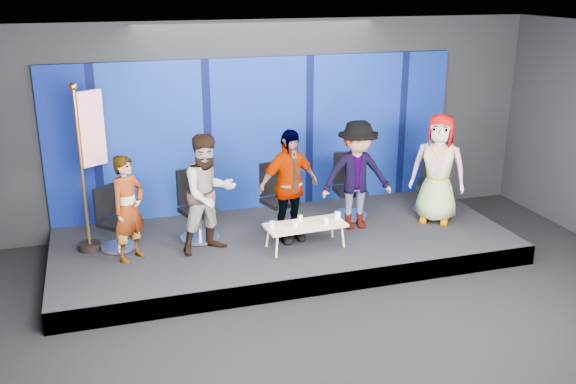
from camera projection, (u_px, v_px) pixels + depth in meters
name	position (u px, v px, depth m)	size (l,w,h in m)	color
ground	(343.00, 333.00, 7.85)	(10.00, 10.00, 0.00)	black
room_walls	(349.00, 140.00, 7.08)	(10.02, 8.02, 3.51)	black
riser	(284.00, 245.00, 10.07)	(7.00, 3.00, 0.30)	black
backdrop	(259.00, 134.00, 10.92)	(7.00, 0.08, 2.60)	#070F54
chair_a	(115.00, 229.00, 9.47)	(0.75, 0.75, 0.95)	silver
panelist_a	(128.00, 208.00, 8.97)	(0.56, 0.37, 1.53)	black
chair_b	(197.00, 217.00, 9.81)	(0.77, 0.77, 1.09)	silver
panelist_b	(209.00, 194.00, 9.23)	(0.86, 0.67, 1.76)	black
chair_c	(278.00, 207.00, 10.24)	(0.75, 0.75, 1.07)	silver
panelist_c	(289.00, 186.00, 9.62)	(1.02, 0.42, 1.74)	black
chair_d	(349.00, 196.00, 10.75)	(0.66, 0.66, 1.08)	silver
panelist_d	(357.00, 175.00, 10.10)	(1.13, 0.65, 1.75)	black
chair_e	(433.00, 190.00, 11.02)	(0.88, 0.88, 1.11)	silver
panelist_e	(438.00, 169.00, 10.38)	(0.88, 0.57, 1.80)	black
coffee_table	(305.00, 226.00, 9.51)	(1.22, 0.58, 0.37)	tan
mug_a	(272.00, 224.00, 9.37)	(0.07, 0.07, 0.09)	white
mug_b	(295.00, 224.00, 9.39)	(0.08, 0.08, 0.10)	white
mug_c	(300.00, 218.00, 9.60)	(0.08, 0.08, 0.09)	white
mug_d	(326.00, 221.00, 9.50)	(0.07, 0.07, 0.09)	white
mug_e	(338.00, 216.00, 9.69)	(0.09, 0.09, 0.10)	white
flag_stand	(89.00, 163.00, 9.19)	(0.53, 0.39, 2.48)	black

